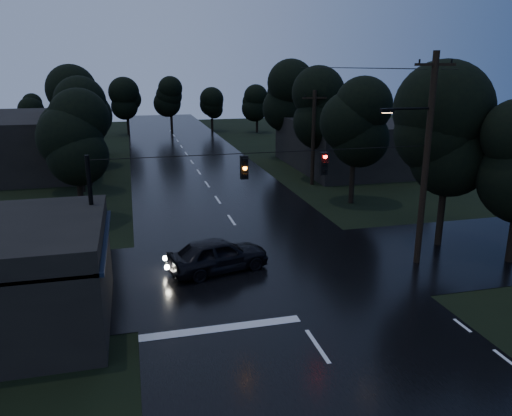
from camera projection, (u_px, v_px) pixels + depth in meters
name	position (u px, v px, depth m)	size (l,w,h in m)	color
main_road	(207.00, 185.00, 40.56)	(12.00, 120.00, 0.02)	black
cross_street	(265.00, 269.00, 23.78)	(60.00, 9.00, 0.02)	black
building_far_right	(347.00, 144.00, 46.96)	(10.00, 14.00, 4.40)	black
building_far_left	(39.00, 142.00, 45.90)	(10.00, 16.00, 5.00)	black
utility_pole_main	(425.00, 157.00, 23.14)	(3.50, 0.30, 10.00)	black
utility_pole_far	(313.00, 137.00, 39.57)	(2.00, 0.30, 7.50)	black
anchor_pole_left	(94.00, 228.00, 20.26)	(0.18, 0.18, 6.00)	black
span_signals	(284.00, 165.00, 21.52)	(15.00, 0.37, 1.12)	black
tree_corner_near	(449.00, 134.00, 25.40)	(4.48, 4.48, 9.44)	black
tree_left_a	(75.00, 137.00, 29.54)	(3.92, 3.92, 8.26)	black
tree_left_b	(76.00, 118.00, 36.75)	(4.20, 4.20, 8.85)	black
tree_left_c	(79.00, 103.00, 45.82)	(4.48, 4.48, 9.44)	black
tree_right_a	(355.00, 123.00, 33.66)	(4.20, 4.20, 8.85)	black
tree_right_b	(320.00, 107.00, 41.15)	(4.48, 4.48, 9.44)	black
tree_right_c	(290.00, 96.00, 50.51)	(4.76, 4.76, 10.03)	black
car	(218.00, 255.00, 23.40)	(1.92, 4.78, 1.63)	black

